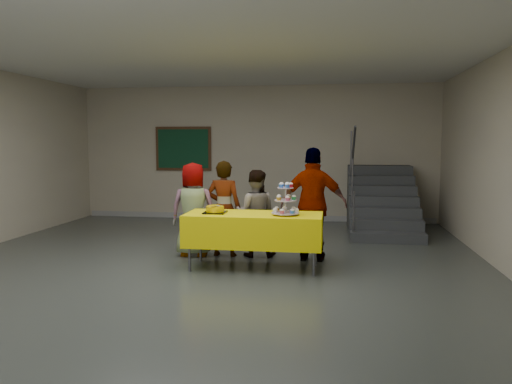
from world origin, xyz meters
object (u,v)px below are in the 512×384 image
schoolchild_a (193,209)px  staircase (381,205)px  cupcake_stand (286,202)px  noticeboard (183,149)px  schoolchild_d (314,204)px  schoolchild_c (255,213)px  bear_cake (215,209)px  schoolchild_b (224,208)px  bake_table (254,229)px

schoolchild_a → staircase: size_ratio=0.60×
cupcake_stand → schoolchild_a: size_ratio=0.31×
schoolchild_a → noticeboard: 4.00m
cupcake_stand → schoolchild_d: size_ratio=0.27×
schoolchild_c → staircase: staircase is taller
bear_cake → schoolchild_c: 0.90m
bear_cake → schoolchild_b: 0.73m
bake_table → schoolchild_a: 1.23m
schoolchild_c → staircase: size_ratio=0.56×
bear_cake → schoolchild_b: schoolchild_b is taller
cupcake_stand → noticeboard: noticeboard is taller
bake_table → cupcake_stand: 0.60m
noticeboard → schoolchild_b: bearing=-64.3°
noticeboard → schoolchild_a: bearing=-70.9°
staircase → schoolchild_b: bearing=-133.1°
bake_table → noticeboard: (-2.32, 4.33, 1.04)m
bake_table → schoolchild_c: size_ratio=1.41×
schoolchild_a → noticeboard: (-1.28, 3.69, 0.88)m
bake_table → bear_cake: 0.61m
bake_table → schoolchild_b: size_ratio=1.28×
schoolchild_c → noticeboard: 4.31m
schoolchild_c → staircase: 3.48m
bake_table → staircase: size_ratio=0.78×
schoolchild_a → schoolchild_b: bearing=-175.0°
bake_table → schoolchild_b: (-0.58, 0.70, 0.18)m
bear_cake → schoolchild_c: size_ratio=0.27×
schoolchild_d → staircase: size_ratio=0.70×
bake_table → schoolchild_c: 0.76m
bear_cake → schoolchild_d: schoolchild_d is taller
bear_cake → schoolchild_d: size_ratio=0.21×
cupcake_stand → schoolchild_c: 1.03m
schoolchild_a → schoolchild_d: size_ratio=0.86×
bear_cake → schoolchild_a: bearing=127.2°
staircase → noticeboard: bearing=169.1°
bake_table → cupcake_stand: size_ratio=4.22×
staircase → schoolchild_a: bearing=-137.2°
schoolchild_b → staircase: bearing=-129.3°
bake_table → schoolchild_b: 0.93m
cupcake_stand → schoolchild_d: schoolchild_d is taller
cupcake_stand → bake_table: bearing=170.8°
noticeboard → cupcake_stand: bearing=-57.8°
schoolchild_a → noticeboard: noticeboard is taller
schoolchild_a → staircase: bearing=-140.0°
bear_cake → schoolchild_a: 0.84m
schoolchild_d → staircase: staircase is taller
schoolchild_c → schoolchild_d: size_ratio=0.80×
schoolchild_a → staircase: 4.20m
schoolchild_b → schoolchild_c: size_ratio=1.10×
cupcake_stand → bear_cake: 1.00m
cupcake_stand → noticeboard: 5.24m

